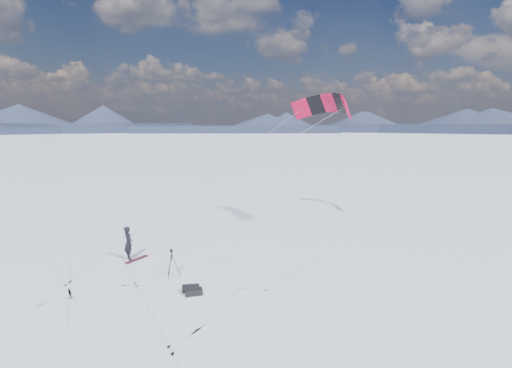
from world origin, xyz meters
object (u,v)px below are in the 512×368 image
object	(u,v)px
snowboard	(137,259)
gear_bag_a	(194,292)
gear_bag_b	(191,288)
tripod	(172,259)
snowkiter	(129,259)

from	to	relation	value
snowboard	gear_bag_a	xyz separation A→B (m)	(2.44, -5.42, 0.13)
gear_bag_a	gear_bag_b	xyz separation A→B (m)	(-0.07, 0.40, 0.00)
tripod	gear_bag_a	distance (m)	2.64
snowboard	tripod	xyz separation A→B (m)	(1.71, -3.00, 0.91)
gear_bag_a	snowboard	bearing A→B (deg)	116.55
tripod	gear_bag_a	world-z (taller)	tripod
snowkiter	gear_bag_a	size ratio (longest dim) A/B	2.46
snowkiter	gear_bag_b	distance (m)	5.95
snowboard	snowkiter	bearing A→B (deg)	108.01
tripod	gear_bag_a	size ratio (longest dim) A/B	1.83
snowkiter	tripod	bearing A→B (deg)	-161.63
snowkiter	snowboard	size ratio (longest dim) A/B	1.25
snowkiter	gear_bag_a	distance (m)	6.34
snowkiter	gear_bag_b	world-z (taller)	snowkiter
tripod	gear_bag_a	bearing A→B (deg)	-68.14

